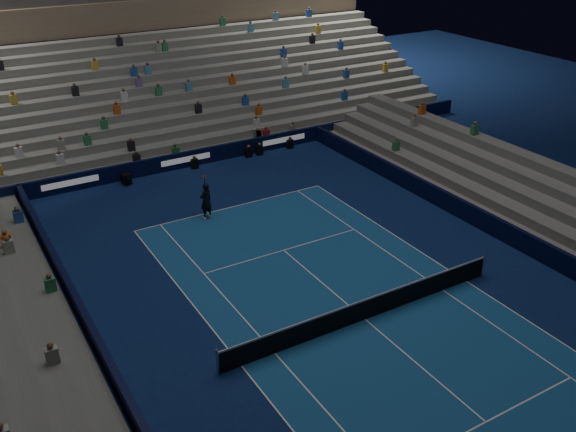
% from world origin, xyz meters
% --- Properties ---
extents(ground, '(90.00, 90.00, 0.00)m').
position_xyz_m(ground, '(0.00, 0.00, 0.00)').
color(ground, '#0C1C48').
rests_on(ground, ground).
extents(court_surface, '(10.97, 23.77, 0.01)m').
position_xyz_m(court_surface, '(0.00, 0.00, 0.01)').
color(court_surface, navy).
rests_on(court_surface, ground).
extents(sponsor_barrier_far, '(44.00, 0.25, 1.00)m').
position_xyz_m(sponsor_barrier_far, '(0.00, 18.50, 0.50)').
color(sponsor_barrier_far, black).
rests_on(sponsor_barrier_far, ground).
extents(sponsor_barrier_east, '(0.25, 37.00, 1.00)m').
position_xyz_m(sponsor_barrier_east, '(9.70, 0.00, 0.50)').
color(sponsor_barrier_east, black).
rests_on(sponsor_barrier_east, ground).
extents(sponsor_barrier_west, '(0.25, 37.00, 1.00)m').
position_xyz_m(sponsor_barrier_west, '(-9.70, 0.00, 0.50)').
color(sponsor_barrier_west, black).
rests_on(sponsor_barrier_west, ground).
extents(grandstand_main, '(44.00, 15.20, 11.20)m').
position_xyz_m(grandstand_main, '(0.00, 27.90, 3.38)').
color(grandstand_main, slate).
rests_on(grandstand_main, ground).
extents(grandstand_west, '(5.00, 37.00, 2.50)m').
position_xyz_m(grandstand_west, '(-13.17, 0.00, 0.92)').
color(grandstand_west, '#60615C').
rests_on(grandstand_west, ground).
extents(tennis_net, '(12.90, 0.10, 1.10)m').
position_xyz_m(tennis_net, '(0.00, 0.00, 0.50)').
color(tennis_net, '#B2B2B7').
rests_on(tennis_net, ground).
extents(tennis_player, '(0.82, 0.65, 1.96)m').
position_xyz_m(tennis_player, '(-1.73, 11.40, 0.98)').
color(tennis_player, black).
rests_on(tennis_player, ground).
extents(broadcast_camera, '(0.55, 0.96, 0.61)m').
position_xyz_m(broadcast_camera, '(-3.97, 17.79, 0.31)').
color(broadcast_camera, black).
rests_on(broadcast_camera, ground).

